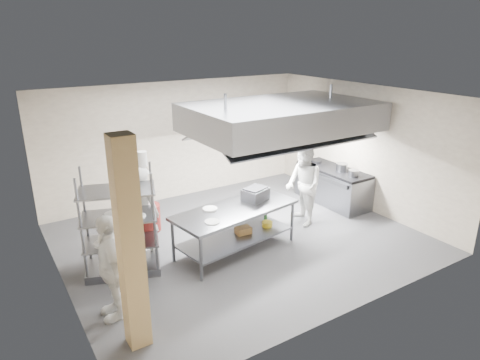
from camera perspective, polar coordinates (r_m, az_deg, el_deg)
floor at (r=9.10m, az=0.07°, el=-7.85°), size 7.00×7.00×0.00m
ceiling at (r=8.19m, az=0.08°, el=11.19°), size 7.00×7.00×0.00m
wall_back at (r=11.08m, az=-8.29°, el=5.23°), size 7.00×0.00×7.00m
wall_left at (r=7.39m, az=-23.56°, el=-3.44°), size 0.00×6.00×6.00m
wall_right at (r=10.74m, az=16.10°, el=4.21°), size 0.00×6.00×6.00m
column at (r=5.79m, az=-14.43°, el=-8.61°), size 0.30×0.30×3.00m
exhaust_hood at (r=9.35m, az=5.57°, el=8.39°), size 4.00×2.50×0.60m
hood_strip_a at (r=8.90m, az=0.88°, el=5.82°), size 1.60×0.12×0.04m
hood_strip_b at (r=9.98m, az=9.64°, el=7.02°), size 1.60×0.12×0.04m
wall_shelf at (r=11.77m, az=0.08°, el=6.25°), size 1.50×0.28×0.04m
island at (r=8.46m, az=-0.61°, el=-6.62°), size 2.63×1.42×0.91m
island_worktop at (r=8.29m, az=-0.62°, el=-3.97°), size 2.63×1.42×0.06m
island_undershelf at (r=8.53m, az=-0.60°, el=-7.56°), size 2.41×1.29×0.04m
pass_rack at (r=7.84m, az=-15.78°, el=-5.42°), size 1.47×1.13×1.94m
cooking_range at (r=11.09m, az=12.23°, el=-0.85°), size 0.80×2.00×0.84m
range_top at (r=10.94m, az=12.40°, el=1.36°), size 0.78×1.96×0.06m
chef_head at (r=8.32m, az=-12.65°, el=-4.16°), size 0.70×0.79×1.82m
chef_line at (r=9.57m, az=8.45°, el=-0.64°), size 0.90×1.05×1.85m
chef_plating at (r=6.75m, az=-16.92°, el=-11.03°), size 0.49×1.01×1.68m
griddle at (r=8.63m, az=2.06°, el=-1.93°), size 0.59×0.52×0.24m
wicker_basket at (r=8.59m, az=0.43°, el=-6.72°), size 0.32×0.24×0.13m
stockpot at (r=10.75m, az=13.41°, el=1.66°), size 0.28×0.28×0.19m
plate_stack at (r=7.99m, az=-15.55°, el=-7.71°), size 0.28×0.28×0.05m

